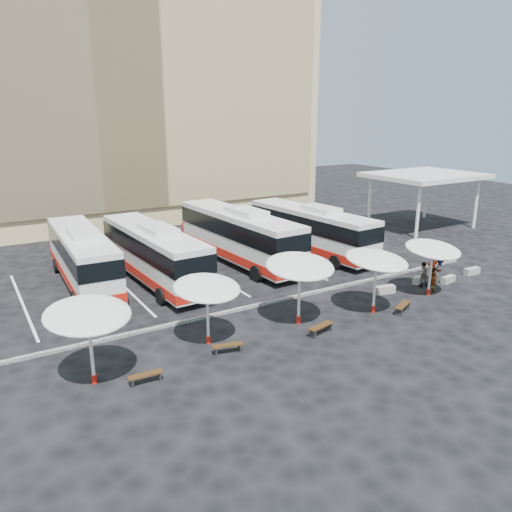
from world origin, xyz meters
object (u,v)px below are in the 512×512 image
bus_3 (311,229)px  wood_bench_0 (145,376)px  sunshade_0 (88,315)px  sunshade_2 (300,266)px  passenger_0 (434,280)px  passenger_3 (439,261)px  conc_bench_1 (420,279)px  conc_bench_0 (385,290)px  passenger_1 (423,274)px  passenger_2 (432,268)px  bus_0 (82,255)px  bus_2 (239,234)px  conc_bench_3 (472,271)px  bus_1 (153,252)px  sunshade_3 (377,260)px  wood_bench_2 (321,327)px  wood_bench_1 (228,346)px  sunshade_4 (433,249)px  wood_bench_3 (403,306)px  conc_bench_2 (448,279)px  sunshade_1 (207,288)px

bus_3 → wood_bench_0: bus_3 is taller
sunshade_0 → sunshade_2: size_ratio=0.99×
passenger_0 → passenger_3: (3.68, 2.62, 0.00)m
sunshade_0 → conc_bench_1: size_ratio=3.17×
conc_bench_0 → passenger_1: bearing=-5.4°
sunshade_0 → passenger_2: (22.53, 1.73, -2.17)m
sunshade_2 → wood_bench_0: (-9.00, -1.72, -2.83)m
bus_3 → passenger_2: bearing=-77.5°
bus_3 → passenger_1: 10.10m
bus_0 → sunshade_2: (8.25, -12.34, 1.22)m
bus_3 → conc_bench_0: size_ratio=9.73×
bus_2 → conc_bench_3: bearing=-44.2°
sunshade_2 → bus_1: bearing=111.6°
passenger_1 → passenger_3: 3.82m
conc_bench_1 → conc_bench_3: (4.45, -0.68, -0.00)m
passenger_0 → passenger_3: 4.51m
sunshade_0 → passenger_1: sunshade_0 is taller
sunshade_3 → passenger_2: (7.25, 2.08, -2.17)m
conc_bench_3 → passenger_0: 5.19m
bus_2 → wood_bench_2: size_ratio=8.17×
sunshade_0 → sunshade_3: bearing=-1.3°
bus_0 → conc_bench_0: bearing=-34.0°
sunshade_0 → wood_bench_1: sunshade_0 is taller
bus_1 → passenger_3: size_ratio=7.92×
sunshade_4 → bus_2: bearing=118.6°
wood_bench_2 → conc_bench_1: wood_bench_2 is taller
wood_bench_3 → conc_bench_2: size_ratio=1.40×
sunshade_3 → passenger_2: sunshade_3 is taller
sunshade_3 → conc_bench_0: bearing=34.2°
passenger_2 → passenger_3: (2.02, 1.07, -0.09)m
bus_2 → sunshade_1: bearing=-128.3°
bus_1 → wood_bench_2: bus_1 is taller
wood_bench_1 → conc_bench_1: (15.50, 2.32, -0.10)m
bus_3 → sunshade_4: bus_3 is taller
sunshade_3 → wood_bench_1: size_ratio=3.00×
wood_bench_0 → passenger_0: bearing=3.9°
sunshade_4 → sunshade_0: bearing=179.9°
sunshade_0 → passenger_0: (20.87, 0.19, -2.26)m
passenger_0 → sunshade_2: bearing=142.3°
conc_bench_0 → conc_bench_1: (3.45, 0.30, -0.01)m
conc_bench_2 → passenger_2: 1.24m
sunshade_3 → passenger_2: 7.85m
wood_bench_2 → sunshade_1: bearing=159.3°
sunshade_1 → sunshade_2: bearing=-3.6°
wood_bench_1 → sunshade_4: bearing=1.8°
sunshade_0 → bus_1: bearing=58.9°
sunshade_1 → passenger_3: sunshade_1 is taller
conc_bench_3 → sunshade_3: bearing=-172.0°
bus_2 → conc_bench_0: 11.55m
sunshade_0 → sunshade_4: size_ratio=1.17×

